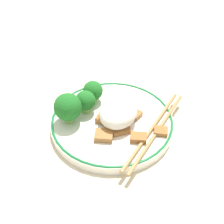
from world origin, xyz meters
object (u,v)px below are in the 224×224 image
chopsticks (155,130)px  broccoli_back_center (86,101)px  broccoli_back_right (68,107)px  plate (112,122)px  broccoli_back_left (93,91)px

chopsticks → broccoli_back_center: bearing=92.0°
broccoli_back_center → broccoli_back_right: broccoli_back_right is taller
plate → broccoli_back_left: broccoli_back_left is taller
broccoli_back_left → broccoli_back_right: size_ratio=0.76×
broccoli_back_left → chopsticks: broccoli_back_left is taller
plate → broccoli_back_right: bearing=118.1°
chopsticks → plate: bearing=93.9°
broccoli_back_right → broccoli_back_left: bearing=-10.1°
broccoli_back_center → broccoli_back_right: bearing=159.1°
broccoli_back_left → broccoli_back_right: 0.08m
broccoli_back_left → broccoli_back_center: bearing=-176.5°
broccoli_back_left → broccoli_back_center: size_ratio=0.99×
plate → broccoli_back_left: (0.03, 0.06, 0.03)m
broccoli_back_right → broccoli_back_center: bearing=-20.9°
broccoli_back_center → chopsticks: (0.00, -0.14, -0.02)m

